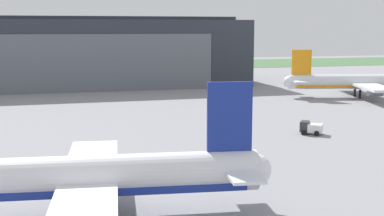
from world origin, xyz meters
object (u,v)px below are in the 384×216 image
Objects in this scene: airliner_near_right at (80,178)px; ops_van at (311,128)px; maintenance_hangar at (59,52)px; airliner_far_right at (364,82)px.

airliner_near_right reaches higher than ops_van.
maintenance_hangar is 114.56m from airliner_near_right.
airliner_near_right is 0.90× the size of airliner_far_right.
maintenance_hangar is at bearing 145.88° from airliner_far_right.
maintenance_hangar is 94.60m from ops_van.
ops_van is at bearing -66.25° from maintenance_hangar.
maintenance_hangar is at bearing 89.81° from airliner_near_right.
ops_van is (-34.36, -37.23, -2.69)m from airliner_far_right.
maintenance_hangar is at bearing 113.75° from ops_van.
airliner_far_right is 50.74m from ops_van.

